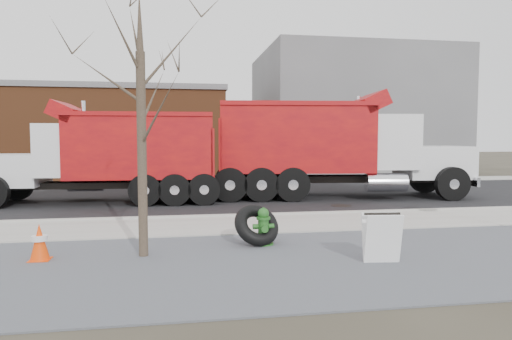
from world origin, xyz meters
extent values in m
plane|color=#383328|center=(0.00, 0.00, 0.00)|extent=(120.00, 120.00, 0.00)
cube|color=slate|center=(0.00, -3.50, 0.01)|extent=(60.00, 5.00, 0.03)
cube|color=#9E9B93|center=(0.00, 0.25, 0.03)|extent=(60.00, 2.50, 0.06)
cube|color=#9E9B93|center=(0.00, 1.55, 0.06)|extent=(60.00, 0.15, 0.11)
cube|color=black|center=(0.00, 6.30, 0.01)|extent=(60.00, 9.40, 0.02)
cube|color=#9E9B93|center=(0.00, 12.00, 0.03)|extent=(60.00, 2.00, 0.06)
cube|color=gray|center=(9.00, 18.00, 4.00)|extent=(12.00, 10.00, 8.00)
cube|color=brown|center=(-10.00, 17.00, 2.50)|extent=(20.00, 8.00, 5.00)
cube|color=gray|center=(-10.00, 17.00, 5.15)|extent=(20.20, 8.20, 0.30)
cylinder|color=#382D23|center=(-3.20, -2.60, 2.00)|extent=(0.18, 0.18, 4.00)
cone|color=#382D23|center=(-3.20, -2.60, 4.60)|extent=(0.14, 0.14, 1.20)
cylinder|color=#296325|center=(-0.69, -2.04, 0.03)|extent=(0.45, 0.45, 0.06)
cylinder|color=#296325|center=(-0.69, -2.04, 0.33)|extent=(0.23, 0.23, 0.61)
cylinder|color=#296325|center=(-0.69, -2.04, 0.61)|extent=(0.30, 0.30, 0.05)
sphere|color=#296325|center=(-0.69, -2.04, 0.71)|extent=(0.24, 0.24, 0.24)
cylinder|color=#296325|center=(-0.69, -2.04, 0.81)|extent=(0.05, 0.05, 0.06)
cylinder|color=#296325|center=(-0.87, -2.03, 0.43)|extent=(0.12, 0.11, 0.11)
cylinder|color=#296325|center=(-0.52, -2.04, 0.43)|extent=(0.12, 0.11, 0.11)
cylinder|color=#296325|center=(-0.70, -2.21, 0.40)|extent=(0.16, 0.13, 0.15)
torus|color=black|center=(-0.83, -1.98, 0.45)|extent=(1.24, 1.15, 0.96)
cube|color=white|center=(1.21, -3.92, 0.49)|extent=(0.70, 0.30, 0.92)
cube|color=white|center=(1.23, -3.73, 0.49)|extent=(0.70, 0.30, 0.92)
cube|color=black|center=(1.22, -3.82, 0.94)|extent=(0.68, 0.12, 0.04)
cube|color=#F94107|center=(-5.12, -2.60, 0.02)|extent=(0.38, 0.38, 0.04)
cone|color=#F94107|center=(-5.12, -2.60, 0.38)|extent=(0.36, 0.36, 0.70)
cylinder|color=white|center=(-5.12, -2.60, 0.45)|extent=(0.29, 0.29, 0.10)
cube|color=black|center=(3.44, 5.50, 0.75)|extent=(9.86, 2.13, 0.25)
cube|color=silver|center=(7.48, 5.03, 1.40)|extent=(2.77, 2.51, 1.26)
cube|color=silver|center=(8.54, 4.90, 1.40)|extent=(0.29, 2.00, 1.15)
cube|color=silver|center=(5.59, 5.25, 2.20)|extent=(2.13, 2.83, 2.06)
cube|color=black|center=(6.33, 5.16, 2.77)|extent=(0.32, 2.28, 0.92)
cube|color=#B2120F|center=(1.96, 5.67, 2.31)|extent=(6.01, 3.40, 2.52)
cylinder|color=silver|center=(4.87, 6.43, 2.71)|extent=(0.18, 0.18, 2.75)
cylinder|color=black|center=(7.82, 6.23, 0.65)|extent=(1.29, 0.49, 1.26)
cylinder|color=black|center=(7.53, 3.77, 0.65)|extent=(1.29, 0.49, 1.26)
cylinder|color=black|center=(0.72, 6.92, 0.65)|extent=(1.29, 0.49, 1.26)
cylinder|color=black|center=(0.47, 4.74, 0.65)|extent=(1.29, 0.49, 1.26)
cube|color=black|center=(-5.13, 5.32, 0.67)|extent=(8.24, 1.20, 0.22)
cube|color=silver|center=(-8.35, 5.44, 1.23)|extent=(2.29, 2.05, 1.11)
cube|color=silver|center=(-6.45, 5.37, 1.93)|extent=(1.70, 2.37, 1.81)
cube|color=black|center=(-7.20, 5.40, 2.43)|extent=(0.13, 2.01, 0.80)
cube|color=#B2120F|center=(-3.83, 5.26, 2.03)|extent=(5.12, 2.61, 2.21)
cylinder|color=silver|center=(-5.64, 4.38, 2.38)|extent=(0.15, 0.15, 2.41)
cylinder|color=black|center=(-8.51, 6.54, 0.57)|extent=(1.12, 0.35, 1.11)
cylinder|color=black|center=(-2.66, 4.25, 0.57)|extent=(1.12, 0.35, 1.11)
cylinder|color=black|center=(-2.58, 6.18, 0.57)|extent=(1.12, 0.35, 1.11)
camera|label=1|loc=(-2.46, -11.70, 2.35)|focal=32.00mm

